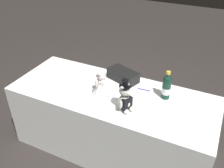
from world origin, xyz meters
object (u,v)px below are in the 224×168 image
at_px(teddy_bear_groom, 125,99).
at_px(gift_case_black, 124,76).
at_px(guestbook, 69,72).
at_px(teddy_bear_bride, 103,85).
at_px(signing_pen, 144,90).
at_px(champagne_bottle, 166,87).

xyz_separation_m(teddy_bear_groom, gift_case_black, (-0.20, 0.44, -0.07)).
distance_m(teddy_bear_groom, guestbook, 0.85).
bearing_deg(guestbook, teddy_bear_bride, -46.46).
height_order(teddy_bear_groom, gift_case_black, teddy_bear_groom).
xyz_separation_m(signing_pen, gift_case_black, (-0.25, 0.08, 0.05)).
bearing_deg(gift_case_black, guestbook, -168.27).
relative_size(gift_case_black, guestbook, 1.14).
height_order(teddy_bear_groom, champagne_bottle, teddy_bear_groom).
distance_m(gift_case_black, guestbook, 0.59).
bearing_deg(teddy_bear_bride, champagne_bottle, 19.43).
distance_m(teddy_bear_bride, guestbook, 0.54).
bearing_deg(teddy_bear_groom, signing_pen, 81.91).
height_order(teddy_bear_bride, gift_case_black, teddy_bear_bride).
height_order(champagne_bottle, gift_case_black, champagne_bottle).
xyz_separation_m(teddy_bear_groom, teddy_bear_bride, (-0.28, 0.13, -0.02)).
relative_size(teddy_bear_groom, guestbook, 0.96).
bearing_deg(signing_pen, guestbook, -177.30).
xyz_separation_m(signing_pen, guestbook, (-0.83, -0.04, 0.01)).
relative_size(teddy_bear_bride, champagne_bottle, 0.86).
distance_m(champagne_bottle, signing_pen, 0.24).
height_order(gift_case_black, guestbook, gift_case_black).
height_order(teddy_bear_bride, signing_pen, teddy_bear_bride).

